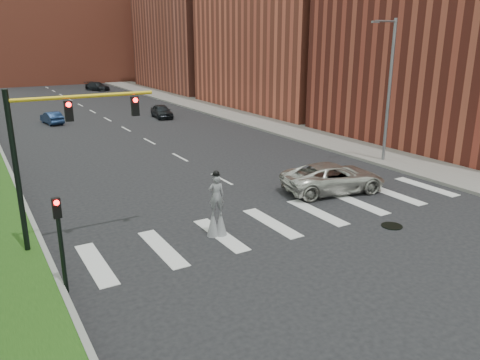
{
  "coord_description": "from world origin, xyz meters",
  "views": [
    {
      "loc": [
        -12.3,
        -14.86,
        7.88
      ],
      "look_at": [
        -2.0,
        2.54,
        1.7
      ],
      "focal_mm": 35.0,
      "sensor_mm": 36.0,
      "label": 1
    }
  ],
  "objects": [
    {
      "name": "car_far",
      "position": [
        6.0,
        59.31,
        0.64
      ],
      "size": [
        3.47,
        4.76,
        1.28
      ],
      "primitive_type": "imported",
      "rotation": [
        0.0,
        0.0,
        0.43
      ],
      "color": "black",
      "rests_on": "ground"
    },
    {
      "name": "sidewalk_right",
      "position": [
        12.5,
        25.0,
        0.09
      ],
      "size": [
        5.0,
        90.0,
        0.18
      ],
      "primitive_type": "cube",
      "color": "slate",
      "rests_on": "ground"
    },
    {
      "name": "median_curb",
      "position": [
        -10.45,
        20.0,
        0.14
      ],
      "size": [
        0.2,
        60.0,
        0.28
      ],
      "primitive_type": "cube",
      "color": "gray",
      "rests_on": "ground"
    },
    {
      "name": "building_backdrop",
      "position": [
        6.0,
        78.0,
        9.0
      ],
      "size": [
        26.0,
        14.0,
        18.0
      ],
      "primitive_type": "cube",
      "color": "#B24E37",
      "rests_on": "ground"
    },
    {
      "name": "streetlight",
      "position": [
        10.9,
        6.0,
        4.9
      ],
      "size": [
        2.05,
        0.2,
        9.0
      ],
      "color": "slate",
      "rests_on": "ground"
    },
    {
      "name": "suv_crossing",
      "position": [
        4.04,
        3.0,
        0.77
      ],
      "size": [
        5.93,
        3.62,
        1.54
      ],
      "primitive_type": "imported",
      "rotation": [
        0.0,
        0.0,
        1.37
      ],
      "color": "beige",
      "rests_on": "ground"
    },
    {
      "name": "manhole",
      "position": [
        3.0,
        -2.0,
        0.02
      ],
      "size": [
        0.9,
        0.9,
        0.04
      ],
      "primitive_type": "cylinder",
      "color": "black",
      "rests_on": "ground"
    },
    {
      "name": "ground_plane",
      "position": [
        0.0,
        0.0,
        0.0
      ],
      "size": [
        160.0,
        160.0,
        0.0
      ],
      "primitive_type": "plane",
      "color": "black",
      "rests_on": "ground"
    },
    {
      "name": "secondary_signal",
      "position": [
        -10.3,
        -0.5,
        1.95
      ],
      "size": [
        0.25,
        0.21,
        3.23
      ],
      "color": "black",
      "rests_on": "ground"
    },
    {
      "name": "traffic_signal",
      "position": [
        -9.78,
        3.0,
        4.15
      ],
      "size": [
        5.3,
        0.23,
        6.2
      ],
      "color": "black",
      "rests_on": "ground"
    },
    {
      "name": "building_far",
      "position": [
        22.0,
        54.0,
        10.0
      ],
      "size": [
        16.0,
        22.0,
        20.0
      ],
      "primitive_type": "cube",
      "color": "brown",
      "rests_on": "ground"
    },
    {
      "name": "stilt_performer",
      "position": [
        -4.0,
        1.04,
        1.09
      ],
      "size": [
        0.82,
        0.63,
        2.8
      ],
      "rotation": [
        0.0,
        0.0,
        2.79
      ],
      "color": "#362615",
      "rests_on": "ground"
    },
    {
      "name": "car_near",
      "position": [
        5.06,
        30.14,
        0.66
      ],
      "size": [
        1.91,
        4.02,
        1.32
      ],
      "primitive_type": "imported",
      "rotation": [
        0.0,
        0.0,
        -0.09
      ],
      "color": "black",
      "rests_on": "ground"
    },
    {
      "name": "car_mid",
      "position": [
        -5.21,
        32.16,
        0.59
      ],
      "size": [
        1.72,
        3.69,
        1.17
      ],
      "primitive_type": "imported",
      "rotation": [
        0.0,
        0.0,
        3.28
      ],
      "color": "navy",
      "rests_on": "ground"
    }
  ]
}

